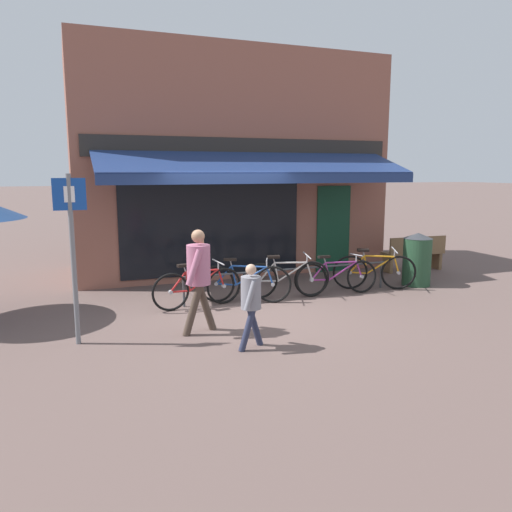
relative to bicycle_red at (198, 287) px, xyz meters
The scene contains 13 objects.
ground_plane 1.11m from the bicycle_red, 40.59° to the right, with size 160.00×160.00×0.00m, color brown.
shop_front 4.56m from the bicycle_red, 64.47° to the left, with size 7.46×4.52×5.23m.
bike_rack_rail 1.91m from the bicycle_red, ahead, with size 4.35×0.04×0.57m.
bicycle_red is the anchor object (origin of this frame).
bicycle_blue 0.92m from the bicycle_red, ahead, with size 1.66×0.79×0.85m.
bicycle_silver 1.78m from the bicycle_red, ahead, with size 1.76×0.58×0.87m.
bicycle_purple 2.85m from the bicycle_red, ahead, with size 1.78×0.52×0.82m.
bicycle_orange 3.79m from the bicycle_red, ahead, with size 1.64×0.83×0.89m.
pedestrian_adult 1.55m from the bicycle_red, 103.17° to the right, with size 0.59×0.56×1.61m.
pedestrian_child 2.35m from the bicycle_red, 85.62° to the right, with size 0.42×0.45×1.21m.
litter_bin 4.90m from the bicycle_red, ahead, with size 0.61×0.61×1.15m.
parking_sign 2.69m from the bicycle_red, 148.74° to the right, with size 0.44×0.07×2.42m.
park_bench 6.01m from the bicycle_red, 13.29° to the left, with size 1.61×0.48×0.87m.
Camera 1 is at (-2.93, -7.93, 2.46)m, focal length 35.00 mm.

